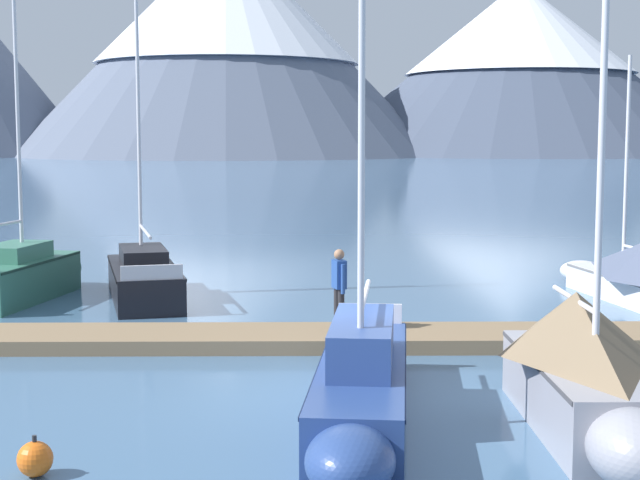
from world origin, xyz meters
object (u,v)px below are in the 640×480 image
object	(u,v)px
sailboat_mid_dock_starboard	(584,369)
sailboat_mid_dock_port	(361,384)
sailboat_nearest_berth	(21,274)
mooring_buoy_channel_marker	(35,459)
sailboat_second_berth	(142,275)
person_on_dock	(339,284)

from	to	relation	value
sailboat_mid_dock_starboard	sailboat_mid_dock_port	bearing A→B (deg)	167.99
sailboat_nearest_berth	mooring_buoy_channel_marker	distance (m)	14.33
sailboat_nearest_berth	sailboat_mid_dock_port	distance (m)	14.29
sailboat_second_berth	sailboat_mid_dock_starboard	xyz separation A→B (m)	(7.66, -12.88, 0.38)
sailboat_nearest_berth	mooring_buoy_channel_marker	world-z (taller)	sailboat_nearest_berth
sailboat_mid_dock_starboard	mooring_buoy_channel_marker	bearing A→B (deg)	-171.05
mooring_buoy_channel_marker	sailboat_mid_dock_port	bearing A→B (deg)	22.91
sailboat_second_berth	person_on_dock	distance (m)	7.95
sailboat_nearest_berth	sailboat_mid_dock_starboard	distance (m)	16.74
person_on_dock	mooring_buoy_channel_marker	xyz separation A→B (m)	(-4.75, -7.74, -1.03)
sailboat_mid_dock_starboard	person_on_dock	world-z (taller)	sailboat_mid_dock_starboard
sailboat_nearest_berth	sailboat_mid_dock_starboard	size ratio (longest dim) A/B	1.09
sailboat_second_berth	person_on_dock	size ratio (longest dim) A/B	5.22
sailboat_mid_dock_starboard	person_on_dock	bearing A→B (deg)	114.11
sailboat_second_berth	sailboat_mid_dock_starboard	world-z (taller)	sailboat_second_berth
person_on_dock	sailboat_nearest_berth	bearing A→B (deg)	141.85
sailboat_nearest_berth	sailboat_mid_dock_starboard	world-z (taller)	sailboat_nearest_berth
sailboat_nearest_berth	sailboat_second_berth	bearing A→B (deg)	2.25
sailboat_mid_dock_port	sailboat_mid_dock_starboard	world-z (taller)	sailboat_mid_dock_port
sailboat_mid_dock_port	sailboat_mid_dock_starboard	xyz separation A→B (m)	(3.20, -0.68, 0.34)
mooring_buoy_channel_marker	sailboat_second_berth	bearing A→B (deg)	89.92
sailboat_nearest_berth	sailboat_mid_dock_starboard	xyz separation A→B (m)	(10.84, -12.76, 0.29)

